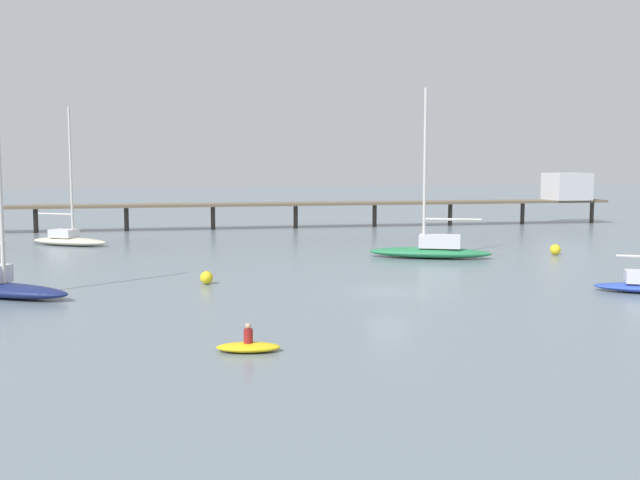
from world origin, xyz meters
name	(u,v)px	position (x,y,z in m)	size (l,w,h in m)	color
ground_plane	(390,292)	(0.00, 0.00, 0.00)	(400.00, 400.00, 0.00)	slate
pier	(385,197)	(15.54, 42.88, 3.46)	(87.60, 9.41, 6.30)	brown
sailboat_green	(432,248)	(8.70, 13.82, 0.78)	(9.75, 6.62, 13.20)	#287F4C
sailboat_cream	(69,238)	(-19.46, 30.93, 0.70)	(7.70, 6.38, 12.44)	beige
dinghy_yellow	(248,346)	(-10.14, -11.23, 0.22)	(2.70, 1.69, 1.14)	yellow
mooring_buoy_near	(207,278)	(-9.84, 5.66, 0.40)	(0.80, 0.80, 0.80)	yellow
mooring_buoy_far	(555,250)	(19.19, 12.98, 0.43)	(0.86, 0.86, 0.86)	yellow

